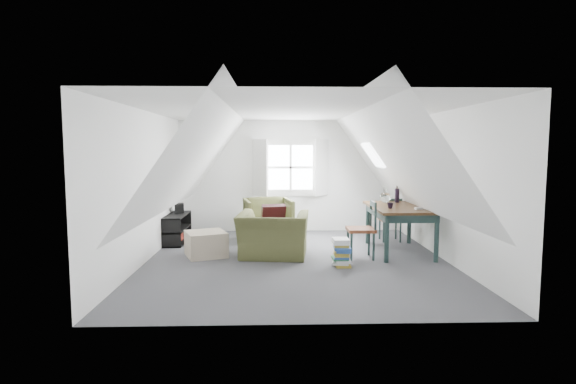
{
  "coord_description": "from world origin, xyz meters",
  "views": [
    {
      "loc": [
        -0.37,
        -7.38,
        1.88
      ],
      "look_at": [
        -0.12,
        0.6,
        1.1
      ],
      "focal_mm": 28.0,
      "sensor_mm": 36.0,
      "label": 1
    }
  ],
  "objects_px": {
    "dining_table": "(399,212)",
    "armchair_far": "(268,240)",
    "media_shelf": "(177,230)",
    "armchair_near": "(273,257)",
    "dining_chair_far": "(391,219)",
    "dining_chair_near": "(363,228)",
    "ottoman": "(206,244)",
    "magazine_stack": "(342,252)"
  },
  "relations": [
    {
      "from": "media_shelf",
      "to": "dining_chair_far",
      "type": "bearing_deg",
      "value": -2.39
    },
    {
      "from": "armchair_far",
      "to": "dining_chair_far",
      "type": "height_order",
      "value": "dining_chair_far"
    },
    {
      "from": "dining_chair_far",
      "to": "dining_chair_near",
      "type": "bearing_deg",
      "value": 61.94
    },
    {
      "from": "armchair_far",
      "to": "magazine_stack",
      "type": "distance_m",
      "value": 2.42
    },
    {
      "from": "armchair_far",
      "to": "magazine_stack",
      "type": "xyz_separation_m",
      "value": [
        1.2,
        -2.09,
        0.22
      ]
    },
    {
      "from": "magazine_stack",
      "to": "ottoman",
      "type": "bearing_deg",
      "value": 162.08
    },
    {
      "from": "ottoman",
      "to": "armchair_near",
      "type": "bearing_deg",
      "value": -3.87
    },
    {
      "from": "ottoman",
      "to": "dining_table",
      "type": "bearing_deg",
      "value": 3.4
    },
    {
      "from": "armchair_near",
      "to": "magazine_stack",
      "type": "relative_size",
      "value": 2.69
    },
    {
      "from": "ottoman",
      "to": "magazine_stack",
      "type": "xyz_separation_m",
      "value": [
        2.27,
        -0.73,
        0.01
      ]
    },
    {
      "from": "armchair_far",
      "to": "media_shelf",
      "type": "relative_size",
      "value": 0.86
    },
    {
      "from": "armchair_near",
      "to": "magazine_stack",
      "type": "height_order",
      "value": "magazine_stack"
    },
    {
      "from": "dining_table",
      "to": "dining_chair_near",
      "type": "relative_size",
      "value": 1.71
    },
    {
      "from": "dining_table",
      "to": "dining_chair_near",
      "type": "bearing_deg",
      "value": -146.26
    },
    {
      "from": "armchair_near",
      "to": "media_shelf",
      "type": "height_order",
      "value": "media_shelf"
    },
    {
      "from": "armchair_far",
      "to": "dining_table",
      "type": "distance_m",
      "value": 2.75
    },
    {
      "from": "dining_chair_far",
      "to": "media_shelf",
      "type": "bearing_deg",
      "value": 3.27
    },
    {
      "from": "armchair_near",
      "to": "dining_chair_far",
      "type": "xyz_separation_m",
      "value": [
        2.37,
        1.24,
        0.46
      ]
    },
    {
      "from": "dining_chair_far",
      "to": "magazine_stack",
      "type": "height_order",
      "value": "dining_chair_far"
    },
    {
      "from": "armchair_far",
      "to": "ottoman",
      "type": "bearing_deg",
      "value": -138.76
    },
    {
      "from": "armchair_near",
      "to": "dining_table",
      "type": "bearing_deg",
      "value": -166.12
    },
    {
      "from": "armchair_far",
      "to": "media_shelf",
      "type": "xyz_separation_m",
      "value": [
        -1.82,
        -0.2,
        0.25
      ]
    },
    {
      "from": "armchair_far",
      "to": "dining_chair_far",
      "type": "distance_m",
      "value": 2.53
    },
    {
      "from": "dining_table",
      "to": "dining_chair_far",
      "type": "bearing_deg",
      "value": 88.58
    },
    {
      "from": "armchair_near",
      "to": "armchair_far",
      "type": "bearing_deg",
      "value": -78.97
    },
    {
      "from": "dining_table",
      "to": "dining_chair_near",
      "type": "height_order",
      "value": "dining_chair_near"
    },
    {
      "from": "media_shelf",
      "to": "dining_table",
      "type": "bearing_deg",
      "value": -15.14
    },
    {
      "from": "ottoman",
      "to": "dining_chair_near",
      "type": "bearing_deg",
      "value": -4.58
    },
    {
      "from": "armchair_near",
      "to": "dining_chair_far",
      "type": "height_order",
      "value": "dining_chair_far"
    },
    {
      "from": "dining_table",
      "to": "dining_chair_far",
      "type": "height_order",
      "value": "dining_chair_far"
    },
    {
      "from": "armchair_far",
      "to": "dining_table",
      "type": "height_order",
      "value": "dining_table"
    },
    {
      "from": "ottoman",
      "to": "dining_chair_far",
      "type": "height_order",
      "value": "dining_chair_far"
    },
    {
      "from": "armchair_near",
      "to": "dining_chair_far",
      "type": "distance_m",
      "value": 2.71
    },
    {
      "from": "dining_table",
      "to": "magazine_stack",
      "type": "distance_m",
      "value": 1.59
    },
    {
      "from": "dining_table",
      "to": "armchair_far",
      "type": "bearing_deg",
      "value": 158.41
    },
    {
      "from": "ottoman",
      "to": "media_shelf",
      "type": "xyz_separation_m",
      "value": [
        -0.76,
        1.15,
        0.04
      ]
    },
    {
      "from": "dining_table",
      "to": "dining_chair_far",
      "type": "relative_size",
      "value": 1.89
    },
    {
      "from": "dining_chair_near",
      "to": "media_shelf",
      "type": "relative_size",
      "value": 0.89
    },
    {
      "from": "ottoman",
      "to": "dining_table",
      "type": "xyz_separation_m",
      "value": [
        3.45,
        0.21,
        0.51
      ]
    },
    {
      "from": "dining_chair_far",
      "to": "magazine_stack",
      "type": "distance_m",
      "value": 2.29
    },
    {
      "from": "media_shelf",
      "to": "magazine_stack",
      "type": "xyz_separation_m",
      "value": [
        3.02,
        -1.89,
        -0.03
      ]
    },
    {
      "from": "armchair_near",
      "to": "dining_chair_near",
      "type": "xyz_separation_m",
      "value": [
        1.54,
        -0.14,
        0.51
      ]
    }
  ]
}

